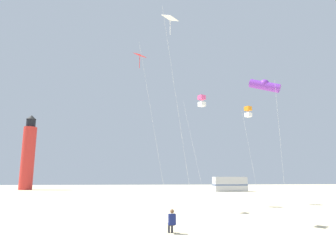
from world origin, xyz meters
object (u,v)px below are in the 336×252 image
kite_flyer_standing (172,221)px  kite_box_rainbow (202,101)px  rv_van_silver (230,184)px  kite_diamond_white (171,27)px  lighthouse_distant (28,154)px  kite_diamond_scarlet (141,62)px  kite_tube_violet (265,85)px  kite_box_orange (248,112)px

kite_flyer_standing → kite_box_rainbow: (4.50, 12.89, 9.69)m
kite_flyer_standing → rv_van_silver: (15.86, 40.43, 0.78)m
kite_diamond_white → lighthouse_distant: (-26.99, 49.11, -4.67)m
rv_van_silver → lighthouse_distant: bearing=162.2°
kite_box_rainbow → rv_van_silver: kite_box_rainbow is taller
kite_box_rainbow → lighthouse_distant: 50.02m
kite_diamond_scarlet → rv_van_silver: 37.62m
rv_van_silver → kite_diamond_scarlet: bearing=-122.0°
kite_flyer_standing → kite_tube_violet: kite_tube_violet is taller
kite_box_rainbow → kite_diamond_white: bearing=-112.7°
kite_box_orange → kite_diamond_white: (-9.69, -11.74, 2.83)m
kite_flyer_standing → kite_tube_violet: (8.39, 6.85, 9.46)m
rv_van_silver → kite_flyer_standing: bearing=-114.2°
kite_box_rainbow → kite_diamond_white: (-4.23, -10.10, 2.21)m
kite_box_rainbow → lighthouse_distant: (-31.22, 39.01, -2.47)m
kite_diamond_scarlet → kite_diamond_white: 6.61m
kite_tube_violet → kite_diamond_white: 9.40m
kite_box_orange → kite_diamond_scarlet: bearing=-155.0°
lighthouse_distant → kite_tube_violet: bearing=-52.1°
kite_flyer_standing → kite_diamond_scarlet: size_ratio=0.09×
kite_diamond_white → kite_box_rainbow: bearing=67.3°
kite_diamond_scarlet → kite_tube_violet: size_ratio=1.25×
lighthouse_distant → kite_box_rainbow: bearing=-51.3°
kite_diamond_scarlet → kite_box_rainbow: kite_diamond_scarlet is taller
kite_diamond_white → lighthouse_distant: 56.23m
kite_box_orange → kite_box_rainbow: size_ratio=0.94×
kite_diamond_scarlet → rv_van_silver: (17.54, 31.33, -11.22)m
kite_tube_violet → rv_van_silver: 35.49m
kite_diamond_white → kite_flyer_standing: bearing=-95.6°
kite_box_orange → kite_box_rainbow: bearing=-163.3°
kite_box_rainbow → rv_van_silver: 31.10m
kite_box_orange → kite_diamond_scarlet: 13.17m
kite_diamond_white → lighthouse_distant: lighthouse_distant is taller
kite_box_rainbow → lighthouse_distant: bearing=128.7°
lighthouse_distant → kite_box_orange: bearing=-45.5°
kite_tube_violet → kite_diamond_white: (-8.12, -4.06, 2.44)m
kite_box_orange → kite_tube_violet: bearing=-101.6°
kite_tube_violet → kite_box_rainbow: kite_box_rainbow is taller
kite_flyer_standing → kite_diamond_white: (0.27, 2.78, 11.90)m
kite_box_rainbow → kite_box_orange: bearing=16.7°
kite_tube_violet → kite_diamond_scarlet: bearing=167.4°
kite_tube_violet → kite_box_rainbow: 7.19m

